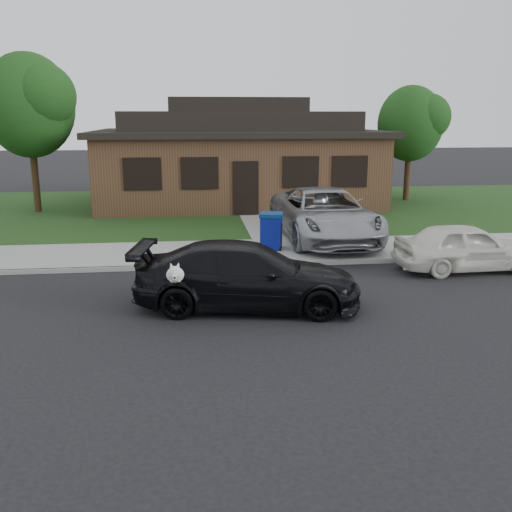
{
  "coord_description": "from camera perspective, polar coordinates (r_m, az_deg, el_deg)",
  "views": [
    {
      "loc": [
        1.77,
        -11.42,
        4.01
      ],
      "look_at": [
        3.15,
        0.3,
        1.1
      ],
      "focal_mm": 40.0,
      "sensor_mm": 36.0,
      "label": 1
    }
  ],
  "objects": [
    {
      "name": "sedan",
      "position": [
        12.14,
        -0.91,
        -1.98
      ],
      "size": [
        5.05,
        2.69,
        1.39
      ],
      "rotation": [
        0.0,
        0.0,
        1.41
      ],
      "color": "black",
      "rests_on": "ground"
    },
    {
      "name": "tree_1",
      "position": [
        27.83,
        15.54,
        12.76
      ],
      "size": [
        3.15,
        3.0,
        5.25
      ],
      "color": "#332114",
      "rests_on": "ground"
    },
    {
      "name": "sidewalk",
      "position": [
        16.99,
        -12.51,
        0.07
      ],
      "size": [
        60.0,
        3.0,
        0.12
      ],
      "primitive_type": "cube",
      "color": "gray",
      "rests_on": "ground"
    },
    {
      "name": "recycling_bin",
      "position": [
        16.95,
        1.54,
        2.51
      ],
      "size": [
        0.8,
        0.8,
        1.1
      ],
      "rotation": [
        0.0,
        0.0,
        -0.25
      ],
      "color": "navy",
      "rests_on": "sidewalk"
    },
    {
      "name": "house",
      "position": [
        26.58,
        -1.92,
        9.81
      ],
      "size": [
        12.6,
        8.6,
        4.65
      ],
      "color": "#422B1C",
      "rests_on": "ground"
    },
    {
      "name": "curb",
      "position": [
        15.54,
        -13.04,
        -1.24
      ],
      "size": [
        60.0,
        0.12,
        0.12
      ],
      "primitive_type": "cube",
      "color": "gray",
      "rests_on": "ground"
    },
    {
      "name": "white_compact",
      "position": [
        16.05,
        20.3,
        0.86
      ],
      "size": [
        3.8,
        1.62,
        1.28
      ],
      "primitive_type": "imported",
      "rotation": [
        0.0,
        0.0,
        1.6
      ],
      "color": "silver",
      "rests_on": "ground"
    },
    {
      "name": "lawn",
      "position": [
        24.8,
        -10.76,
        4.46
      ],
      "size": [
        60.0,
        13.0,
        0.13
      ],
      "primitive_type": "cube",
      "color": "#193814",
      "rests_on": "ground"
    },
    {
      "name": "tree_0",
      "position": [
        25.06,
        -21.49,
        14.0
      ],
      "size": [
        3.78,
        3.6,
        6.34
      ],
      "color": "#332114",
      "rests_on": "ground"
    },
    {
      "name": "minivan",
      "position": [
        18.35,
        6.86,
        4.15
      ],
      "size": [
        2.89,
        5.91,
        1.62
      ],
      "primitive_type": "imported",
      "rotation": [
        0.0,
        0.0,
        0.04
      ],
      "color": "#A1A3A8",
      "rests_on": "driveway"
    },
    {
      "name": "driveway",
      "position": [
        22.19,
        4.38,
        3.59
      ],
      "size": [
        4.5,
        13.0,
        0.14
      ],
      "primitive_type": "cube",
      "color": "gray",
      "rests_on": "ground"
    },
    {
      "name": "ground",
      "position": [
        12.24,
        -14.72,
        -5.75
      ],
      "size": [
        120.0,
        120.0,
        0.0
      ],
      "primitive_type": "plane",
      "color": "black",
      "rests_on": "ground"
    }
  ]
}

